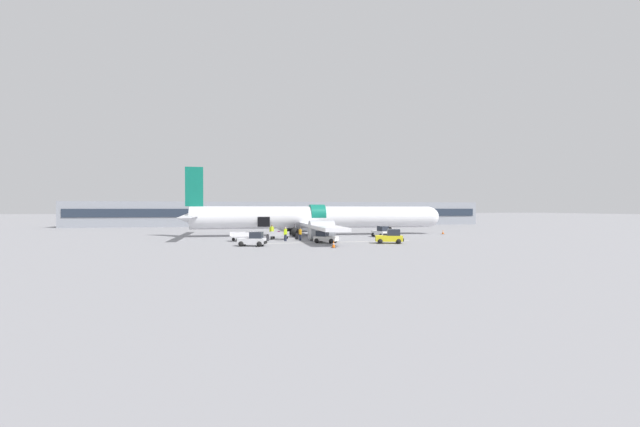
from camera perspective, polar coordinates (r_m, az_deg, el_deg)
ground_plane at (r=51.92m, az=0.67°, el=-3.66°), size 500.00×500.00×0.00m
apron_marking_line at (r=46.50m, az=2.29°, el=-4.17°), size 18.91×0.88×0.01m
terminal_strip at (r=93.38m, az=-4.92°, el=-0.01°), size 94.38×9.39×5.46m
airplane at (r=57.96m, az=-1.00°, el=-0.70°), size 39.42×36.75×9.76m
baggage_tug_lead at (r=42.07m, az=-9.72°, el=-3.83°), size 3.19×2.27×1.52m
baggage_tug_mid at (r=55.18m, az=8.89°, el=-2.72°), size 2.09×3.40×1.54m
baggage_tug_rear at (r=45.35m, az=0.72°, el=-3.54°), size 3.02×2.67×1.39m
baggage_tug_spare at (r=45.42m, az=10.17°, el=-3.43°), size 3.35×2.31×1.63m
baggage_cart_loading at (r=50.81m, az=-5.84°, el=-3.21°), size 3.43×2.07×1.04m
baggage_cart_queued at (r=48.92m, az=-10.83°, el=-3.26°), size 4.25×2.46×1.11m
ground_crew_loader_a at (r=48.68m, az=-2.90°, el=-2.96°), size 0.42×0.56×1.59m
ground_crew_loader_b at (r=53.15m, az=-7.04°, el=-2.54°), size 0.63×0.49×1.79m
ground_crew_driver at (r=47.95m, az=-5.05°, el=-2.96°), size 0.54×0.54×1.69m
suitcase_on_tarmac_upright at (r=48.51m, az=-7.64°, el=-3.56°), size 0.39×0.32×0.82m
suitcase_on_tarmac_spare at (r=51.24m, az=-3.41°, el=-3.34°), size 0.41×0.38×0.79m
safety_cone_nose at (r=63.50m, az=17.45°, el=-2.61°), size 0.45×0.45×0.66m
safety_cone_engine_left at (r=39.80m, az=1.99°, el=-4.51°), size 0.47×0.47×0.74m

